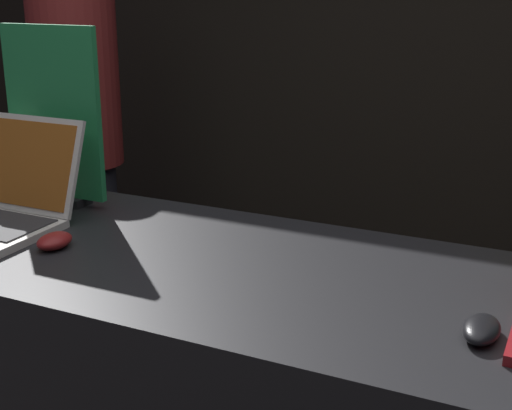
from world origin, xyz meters
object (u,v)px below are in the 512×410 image
Objects in this scene: promo_stand_front at (54,120)px; person_bystander at (81,145)px; mouse_back at (481,329)px; laptop_front at (2,203)px; mouse_front at (55,241)px.

promo_stand_front is 0.91m from person_bystander.
mouse_back is 2.02m from person_bystander.
laptop_front is 0.71× the size of promo_stand_front.
laptop_front is 0.25m from mouse_front.
mouse_front is 0.44m from promo_stand_front.
promo_stand_front reaches higher than laptop_front.
promo_stand_front is at bearing 165.34° from mouse_back.
mouse_back is (1.24, -0.32, -0.23)m from promo_stand_front.
person_bystander is at bearing 126.09° from mouse_front.
person_bystander is (-0.50, 0.71, -0.27)m from promo_stand_front.
laptop_front is 3.65× the size of mouse_front.
person_bystander is (-0.74, 1.01, -0.04)m from mouse_front.
laptop_front reaches higher than mouse_back.
laptop_front is 0.20× the size of person_bystander.
mouse_front is 0.05× the size of person_bystander.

